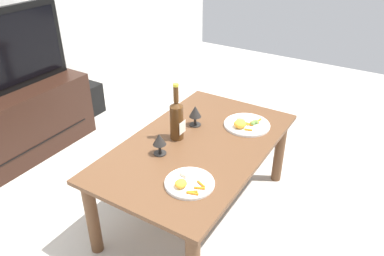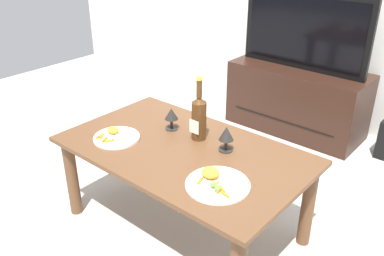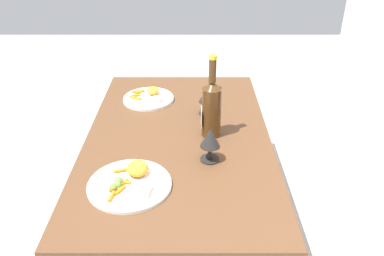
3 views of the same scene
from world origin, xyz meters
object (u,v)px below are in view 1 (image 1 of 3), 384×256
(goblet_right, at_px, (195,113))
(dinner_plate_left, at_px, (189,183))
(floor_speaker, at_px, (90,99))
(tv_stand, at_px, (21,122))
(dinner_plate_right, at_px, (246,124))
(tv_screen, at_px, (2,52))
(goblet_left, at_px, (159,141))
(wine_bottle, at_px, (177,118))
(dining_table, at_px, (198,155))

(goblet_right, distance_m, dinner_plate_left, 0.61)
(floor_speaker, bearing_deg, tv_stand, -176.54)
(tv_stand, height_order, dinner_plate_right, dinner_plate_right)
(tv_screen, distance_m, goblet_left, 1.43)
(wine_bottle, distance_m, goblet_left, 0.20)
(tv_screen, bearing_deg, dining_table, -85.41)
(goblet_left, bearing_deg, dinner_plate_right, -27.55)
(tv_screen, distance_m, floor_speaker, 1.04)
(tv_stand, distance_m, dinner_plate_left, 1.73)
(goblet_left, relative_size, dinner_plate_right, 0.44)
(goblet_left, bearing_deg, floor_speaker, 59.64)
(tv_stand, xyz_separation_m, goblet_right, (0.30, -1.41, 0.34))
(goblet_right, height_order, dinner_plate_right, goblet_right)
(floor_speaker, distance_m, goblet_left, 1.75)
(wine_bottle, relative_size, goblet_right, 2.60)
(tv_stand, bearing_deg, dinner_plate_left, -97.61)
(dinner_plate_left, bearing_deg, tv_stand, 82.39)
(dining_table, bearing_deg, goblet_left, 147.76)
(tv_stand, distance_m, dinner_plate_right, 1.77)
(dining_table, bearing_deg, goblet_right, 34.96)
(floor_speaker, xyz_separation_m, wine_bottle, (-0.66, -1.44, 0.50))
(tv_screen, relative_size, goblet_right, 7.51)
(tv_screen, xyz_separation_m, floor_speaker, (0.78, 0.05, -0.69))
(dinner_plate_left, bearing_deg, dining_table, 24.06)
(goblet_left, bearing_deg, tv_screen, 86.84)
(tv_stand, distance_m, goblet_left, 1.45)
(floor_speaker, bearing_deg, dinner_plate_left, -119.84)
(floor_speaker, bearing_deg, wine_bottle, -114.52)
(dinner_plate_right, bearing_deg, wine_bottle, 139.93)
(dining_table, distance_m, dinner_plate_left, 0.39)
(dining_table, height_order, goblet_left, goblet_left)
(wine_bottle, height_order, goblet_left, wine_bottle)
(tv_screen, xyz_separation_m, wine_bottle, (0.11, -1.40, -0.19))
(dining_table, xyz_separation_m, dinner_plate_right, (0.34, -0.16, 0.10))
(goblet_right, relative_size, dinner_plate_left, 0.54)
(tv_stand, xyz_separation_m, tv_screen, (0.00, -0.00, 0.57))
(goblet_right, bearing_deg, wine_bottle, 176.45)
(wine_bottle, relative_size, dinner_plate_right, 1.21)
(wine_bottle, bearing_deg, goblet_left, -176.45)
(dining_table, distance_m, goblet_right, 0.28)
(tv_stand, relative_size, dinner_plate_right, 3.70)
(wine_bottle, distance_m, dinner_plate_right, 0.47)
(floor_speaker, distance_m, dinner_plate_right, 1.81)
(tv_screen, distance_m, dinner_plate_left, 1.73)
(floor_speaker, bearing_deg, goblet_right, -107.81)
(tv_screen, bearing_deg, dinner_plate_right, -74.68)
(dinner_plate_right, bearing_deg, floor_speaker, 79.82)
(wine_bottle, distance_m, goblet_right, 0.20)
(dinner_plate_right, bearing_deg, goblet_right, 119.30)
(wine_bottle, xyz_separation_m, dinner_plate_right, (0.35, -0.29, -0.12))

